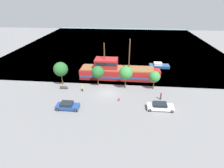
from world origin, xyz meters
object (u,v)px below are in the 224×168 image
at_px(moored_boat_dockside, 159,66).
at_px(parked_car_curb_front, 67,106).
at_px(parked_car_curb_mid, 160,106).
at_px(bench_promenade_east, 64,87).
at_px(pirate_ship, 116,71).
at_px(pedestrian_walking_far, 161,96).
at_px(fire_hydrant, 119,99).
at_px(pedestrian_walking_near, 82,88).

bearing_deg(moored_boat_dockside, parked_car_curb_front, -131.35).
relative_size(parked_car_curb_mid, bench_promenade_east, 2.83).
bearing_deg(pirate_ship, parked_car_curb_mid, -55.47).
bearing_deg(pedestrian_walking_far, pirate_ship, 135.12).
xyz_separation_m(fire_hydrant, pedestrian_walking_near, (-8.51, 3.31, 0.35)).
bearing_deg(parked_car_curb_front, pedestrian_walking_near, 80.40).
distance_m(moored_boat_dockside, parked_car_curb_front, 31.21).
xyz_separation_m(pedestrian_walking_near, pedestrian_walking_far, (17.14, -1.99, 0.13)).
distance_m(pirate_ship, fire_hydrant, 11.53).
height_order(pirate_ship, parked_car_curb_mid, pirate_ship).
distance_m(parked_car_curb_front, pedestrian_walking_near, 7.10).
xyz_separation_m(parked_car_curb_mid, pedestrian_walking_near, (-16.47, 5.60, 0.06)).
bearing_deg(bench_promenade_east, parked_car_curb_front, -65.90).
relative_size(fire_hydrant, pedestrian_walking_near, 0.50).
xyz_separation_m(pirate_ship, fire_hydrant, (1.43, -11.35, -1.43)).
relative_size(parked_car_curb_front, bench_promenade_east, 2.51).
relative_size(parked_car_curb_mid, pedestrian_walking_far, 2.83).
bearing_deg(parked_car_curb_mid, bench_promenade_east, 163.48).
xyz_separation_m(pirate_ship, bench_promenade_east, (-11.68, -7.39, -1.40)).
distance_m(parked_car_curb_mid, bench_promenade_east, 21.98).
bearing_deg(pedestrian_walking_far, pedestrian_walking_near, 173.39).
bearing_deg(fire_hydrant, parked_car_curb_front, -159.17).
xyz_separation_m(parked_car_curb_front, parked_car_curb_mid, (17.65, 1.39, -0.01)).
height_order(parked_car_curb_front, pedestrian_walking_near, pedestrian_walking_near).
bearing_deg(parked_car_curb_mid, pirate_ship, 124.53).
bearing_deg(fire_hydrant, parked_car_curb_mid, -16.07).
bearing_deg(fire_hydrant, pedestrian_walking_near, 158.73).
distance_m(fire_hydrant, pedestrian_walking_far, 8.75).
bearing_deg(pedestrian_walking_far, parked_car_curb_front, -164.71).
bearing_deg(pedestrian_walking_far, moored_boat_dockside, 82.89).
relative_size(moored_boat_dockside, fire_hydrant, 7.63).
height_order(parked_car_curb_front, fire_hydrant, parked_car_curb_front).
height_order(parked_car_curb_mid, pedestrian_walking_far, pedestrian_walking_far).
relative_size(bench_promenade_east, pedestrian_walking_far, 1.00).
relative_size(pirate_ship, pedestrian_walking_far, 11.79).
distance_m(parked_car_curb_front, parked_car_curb_mid, 17.70).
distance_m(pirate_ship, parked_car_curb_mid, 16.60).
relative_size(parked_car_curb_front, pedestrian_walking_far, 2.52).
bearing_deg(moored_boat_dockside, pedestrian_walking_near, -139.79).
bearing_deg(fire_hydrant, moored_boat_dockside, 61.02).
bearing_deg(parked_car_curb_mid, moored_boat_dockside, 82.31).
distance_m(parked_car_curb_front, fire_hydrant, 10.37).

